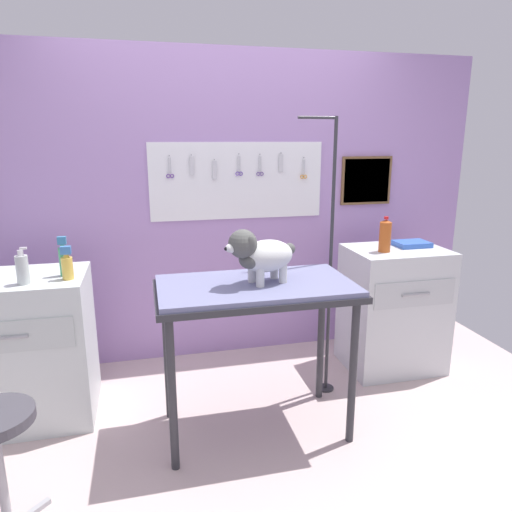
% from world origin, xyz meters
% --- Properties ---
extents(ground, '(4.40, 4.00, 0.04)m').
position_xyz_m(ground, '(0.00, 0.00, -0.02)').
color(ground, '#C4ABA9').
extents(rear_wall_panel, '(4.00, 0.09, 2.30)m').
position_xyz_m(rear_wall_panel, '(0.01, 1.28, 1.16)').
color(rear_wall_panel, '#A782C1').
rests_on(rear_wall_panel, ground).
extents(grooming_table, '(1.10, 0.60, 0.90)m').
position_xyz_m(grooming_table, '(-0.02, 0.18, 0.81)').
color(grooming_table, '#2D2D33').
rests_on(grooming_table, ground).
extents(grooming_arm, '(0.30, 0.11, 1.80)m').
position_xyz_m(grooming_arm, '(0.54, 0.50, 0.84)').
color(grooming_arm, '#2D2D33').
rests_on(grooming_arm, ground).
extents(dog, '(0.42, 0.27, 0.31)m').
position_xyz_m(dog, '(0.00, 0.17, 1.07)').
color(dog, silver).
rests_on(dog, grooming_table).
extents(counter_left, '(0.80, 0.58, 0.89)m').
position_xyz_m(counter_left, '(-1.35, 0.63, 0.45)').
color(counter_left, silver).
rests_on(counter_left, ground).
extents(cabinet_right, '(0.68, 0.54, 0.91)m').
position_xyz_m(cabinet_right, '(1.15, 0.72, 0.45)').
color(cabinet_right, silver).
rests_on(cabinet_right, ground).
extents(pump_bottle_white, '(0.07, 0.07, 0.21)m').
position_xyz_m(pump_bottle_white, '(-1.25, 0.48, 0.98)').
color(pump_bottle_white, '#B1B7B6').
rests_on(pump_bottle_white, counter_left).
extents(shampoo_bottle, '(0.06, 0.06, 0.19)m').
position_xyz_m(shampoo_bottle, '(-1.03, 0.52, 0.98)').
color(shampoo_bottle, gold).
rests_on(shampoo_bottle, counter_left).
extents(conditioner_bottle, '(0.05, 0.05, 0.23)m').
position_xyz_m(conditioner_bottle, '(-1.06, 0.60, 0.99)').
color(conditioner_bottle, '#409E66').
rests_on(conditioner_bottle, counter_left).
extents(soda_bottle, '(0.08, 0.08, 0.25)m').
position_xyz_m(soda_bottle, '(1.01, 0.66, 1.02)').
color(soda_bottle, '#B14F1C').
rests_on(soda_bottle, cabinet_right).
extents(supply_tray, '(0.24, 0.18, 0.04)m').
position_xyz_m(supply_tray, '(1.29, 0.77, 0.92)').
color(supply_tray, blue).
rests_on(supply_tray, cabinet_right).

